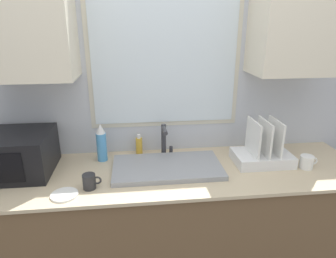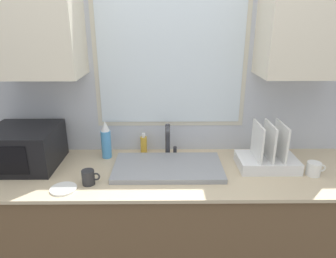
% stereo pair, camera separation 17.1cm
% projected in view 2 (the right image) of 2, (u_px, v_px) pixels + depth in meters
% --- Properties ---
extents(countertop, '(2.42, 0.67, 0.89)m').
position_uv_depth(countertop, '(171.00, 230.00, 1.99)').
color(countertop, brown).
rests_on(countertop, ground_plane).
extents(wall_back, '(6.00, 0.38, 2.60)m').
position_uv_depth(wall_back, '(171.00, 80.00, 1.96)').
color(wall_back, silver).
rests_on(wall_back, ground_plane).
extents(sink_basin, '(0.66, 0.37, 0.03)m').
position_uv_depth(sink_basin, '(168.00, 167.00, 1.84)').
color(sink_basin, gray).
rests_on(sink_basin, countertop).
extents(faucet, '(0.08, 0.15, 0.22)m').
position_uv_depth(faucet, '(168.00, 138.00, 1.99)').
color(faucet, '#333338').
rests_on(faucet, countertop).
extents(microwave, '(0.41, 0.39, 0.25)m').
position_uv_depth(microwave, '(25.00, 147.00, 1.86)').
color(microwave, black).
rests_on(microwave, countertop).
extents(dish_rack, '(0.36, 0.24, 0.29)m').
position_uv_depth(dish_rack, '(267.00, 158.00, 1.85)').
color(dish_rack, white).
rests_on(dish_rack, countertop).
extents(spray_bottle, '(0.06, 0.06, 0.25)m').
position_uv_depth(spray_bottle, '(106.00, 140.00, 1.97)').
color(spray_bottle, '#4C99D8').
rests_on(spray_bottle, countertop).
extents(soap_bottle, '(0.04, 0.04, 0.14)m').
position_uv_depth(soap_bottle, '(144.00, 144.00, 2.06)').
color(soap_bottle, gold).
rests_on(soap_bottle, countertop).
extents(mug_near_sink, '(0.10, 0.07, 0.08)m').
position_uv_depth(mug_near_sink, '(89.00, 177.00, 1.67)').
color(mug_near_sink, '#262628').
rests_on(mug_near_sink, countertop).
extents(mug_by_rack, '(0.11, 0.08, 0.08)m').
position_uv_depth(mug_by_rack, '(314.00, 169.00, 1.77)').
color(mug_by_rack, white).
rests_on(mug_by_rack, countertop).
extents(small_plate, '(0.14, 0.14, 0.01)m').
position_uv_depth(small_plate, '(64.00, 189.00, 1.62)').
color(small_plate, white).
rests_on(small_plate, countertop).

